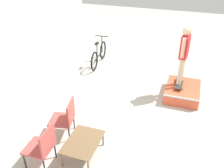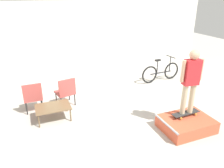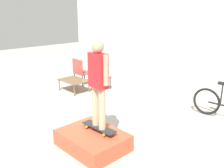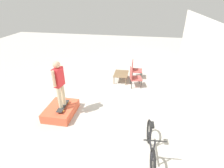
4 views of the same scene
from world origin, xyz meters
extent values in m
plane|color=#B7B2A8|center=(0.00, 0.00, 0.00)|extent=(24.00, 24.00, 0.00)
cube|color=white|center=(0.00, 4.26, 1.50)|extent=(12.00, 0.06, 3.00)
cube|color=#DB5638|center=(1.44, -1.02, 0.16)|extent=(1.26, 0.95, 0.32)
cylinder|color=#B7B7BC|center=(0.81, -1.02, 0.32)|extent=(0.05, 0.95, 0.05)
cube|color=#2D2D2D|center=(1.49, -0.90, 0.40)|extent=(0.78, 0.23, 0.02)
cylinder|color=gold|center=(1.72, -0.77, 0.37)|extent=(0.06, 0.03, 0.05)
cylinder|color=gold|center=(1.73, -1.00, 0.37)|extent=(0.06, 0.03, 0.05)
cylinder|color=gold|center=(1.25, -0.79, 0.37)|extent=(0.06, 0.03, 0.05)
cylinder|color=gold|center=(1.26, -1.02, 0.37)|extent=(0.06, 0.03, 0.05)
cylinder|color=#C6B793|center=(1.38, -0.88, 0.81)|extent=(0.13, 0.13, 0.79)
cylinder|color=#C6B793|center=(1.60, -0.91, 0.81)|extent=(0.13, 0.13, 0.79)
cube|color=red|center=(1.49, -0.90, 1.51)|extent=(0.40, 0.25, 0.62)
cylinder|color=#D8A884|center=(1.25, -0.87, 1.56)|extent=(0.09, 0.09, 0.53)
cylinder|color=#D8A884|center=(1.73, -0.93, 1.56)|extent=(0.09, 0.09, 0.53)
sphere|color=#D8A884|center=(1.49, -0.90, 1.94)|extent=(0.23, 0.23, 0.23)
cube|color=brown|center=(-1.64, 0.75, 0.38)|extent=(0.93, 0.68, 0.02)
cylinder|color=brown|center=(-2.06, 0.47, 0.19)|extent=(0.04, 0.04, 0.37)
cylinder|color=brown|center=(-1.23, 0.47, 0.19)|extent=(0.04, 0.04, 0.37)
cylinder|color=brown|center=(-2.06, 1.04, 0.19)|extent=(0.04, 0.04, 0.37)
cylinder|color=brown|center=(-1.23, 1.04, 0.19)|extent=(0.04, 0.04, 0.37)
cylinder|color=black|center=(-1.89, 1.73, 0.19)|extent=(0.03, 0.03, 0.38)
cylinder|color=black|center=(-2.33, 1.72, 0.19)|extent=(0.03, 0.03, 0.38)
cylinder|color=black|center=(-1.89, 1.29, 0.19)|extent=(0.03, 0.03, 0.38)
cylinder|color=black|center=(-2.32, 1.28, 0.19)|extent=(0.03, 0.03, 0.38)
cube|color=#B74C47|center=(-2.11, 1.50, 0.41)|extent=(0.53, 0.53, 0.05)
cube|color=#B74C47|center=(-2.10, 1.26, 0.68)|extent=(0.52, 0.05, 0.49)
cylinder|color=black|center=(-1.00, 1.76, 0.19)|extent=(0.03, 0.03, 0.38)
cylinder|color=black|center=(-1.43, 1.67, 0.19)|extent=(0.03, 0.03, 0.38)
cylinder|color=black|center=(-0.91, 1.33, 0.19)|extent=(0.03, 0.03, 0.38)
cylinder|color=black|center=(-1.34, 1.24, 0.19)|extent=(0.03, 0.03, 0.38)
cube|color=#B74C47|center=(-1.17, 1.50, 0.41)|extent=(0.61, 0.61, 0.05)
cube|color=#B74C47|center=(-1.12, 1.27, 0.68)|extent=(0.52, 0.14, 0.49)
torus|color=black|center=(2.19, 2.06, 0.34)|extent=(0.69, 0.11, 0.69)
cylinder|color=black|center=(2.53, 2.09, 0.60)|extent=(0.04, 0.04, 0.50)
cube|color=black|center=(2.53, 2.09, 0.88)|extent=(0.23, 0.12, 0.06)
camera|label=1|loc=(-5.12, -1.06, 3.99)|focal=40.00mm
camera|label=2|loc=(-2.09, -4.73, 3.26)|focal=35.00mm
camera|label=3|loc=(4.77, -3.72, 2.55)|focal=40.00mm
camera|label=4|loc=(6.17, 1.68, 3.90)|focal=28.00mm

